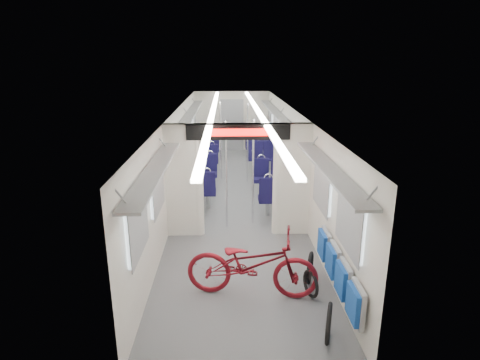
{
  "coord_description": "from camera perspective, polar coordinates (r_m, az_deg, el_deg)",
  "views": [
    {
      "loc": [
        -0.23,
        -9.7,
        3.5
      ],
      "look_at": [
        0.05,
        -1.69,
        1.07
      ],
      "focal_mm": 30.0,
      "sensor_mm": 36.0,
      "label": 1
    }
  ],
  "objects": [
    {
      "name": "bike_hoop_c",
      "position": [
        6.73,
        9.91,
        -12.36
      ],
      "size": [
        0.22,
        0.52,
        0.53
      ],
      "primitive_type": "torus",
      "rotation": [
        1.57,
        0.0,
        1.23
      ],
      "color": "black",
      "rests_on": "ground"
    },
    {
      "name": "bicycle",
      "position": [
        6.19,
        1.7,
        -11.84
      ],
      "size": [
        2.08,
        1.0,
        1.05
      ],
      "primitive_type": "imported",
      "rotation": [
        0.0,
        0.0,
        1.42
      ],
      "color": "maroon",
      "rests_on": "ground"
    },
    {
      "name": "stanchion_far_left",
      "position": [
        11.94,
        -2.73,
        5.52
      ],
      "size": [
        0.04,
        0.04,
        2.3
      ],
      "primitive_type": "cylinder",
      "color": "silver",
      "rests_on": "ground"
    },
    {
      "name": "bike_hoop_b",
      "position": [
        6.39,
        10.0,
        -14.52
      ],
      "size": [
        0.18,
        0.43,
        0.44
      ],
      "primitive_type": "torus",
      "rotation": [
        1.57,
        0.0,
        1.87
      ],
      "color": "black",
      "rests_on": "ground"
    },
    {
      "name": "stanchion_near_right",
      "position": [
        8.59,
        1.86,
        1.02
      ],
      "size": [
        0.04,
        0.04,
        2.3
      ],
      "primitive_type": "cylinder",
      "color": "silver",
      "rests_on": "ground"
    },
    {
      "name": "seat_bay_near_right",
      "position": [
        9.97,
        4.81,
        -0.54
      ],
      "size": [
        0.88,
        1.93,
        1.06
      ],
      "color": "black",
      "rests_on": "ground"
    },
    {
      "name": "stanchion_far_right",
      "position": [
        11.59,
        1.07,
        5.19
      ],
      "size": [
        0.04,
        0.04,
        2.3
      ],
      "primitive_type": "cylinder",
      "color": "silver",
      "rests_on": "ground"
    },
    {
      "name": "carriage",
      "position": [
        9.65,
        -0.58,
        4.93
      ],
      "size": [
        12.0,
        12.02,
        2.31
      ],
      "color": "#515456",
      "rests_on": "ground"
    },
    {
      "name": "flip_bench",
      "position": [
        6.07,
        13.73,
        -12.37
      ],
      "size": [
        0.12,
        2.1,
        0.51
      ],
      "color": "gray",
      "rests_on": "carriage"
    },
    {
      "name": "seat_bay_far_left",
      "position": [
        13.45,
        -4.96,
        4.09
      ],
      "size": [
        0.9,
        2.02,
        1.08
      ],
      "color": "black",
      "rests_on": "ground"
    },
    {
      "name": "bike_hoop_a",
      "position": [
        5.54,
        12.48,
        -19.5
      ],
      "size": [
        0.22,
        0.53,
        0.54
      ],
      "primitive_type": "torus",
      "rotation": [
        1.57,
        0.0,
        1.24
      ],
      "color": "black",
      "rests_on": "ground"
    },
    {
      "name": "seat_bay_far_right",
      "position": [
        13.83,
        2.89,
        4.57
      ],
      "size": [
        0.92,
        2.14,
        1.12
      ],
      "color": "black",
      "rests_on": "ground"
    },
    {
      "name": "stanchion_near_left",
      "position": [
        8.38,
        -1.95,
        0.6
      ],
      "size": [
        0.04,
        0.04,
        2.3
      ],
      "primitive_type": "cylinder",
      "color": "silver",
      "rests_on": "ground"
    },
    {
      "name": "seat_bay_near_left",
      "position": [
        10.45,
        -5.78,
        0.26
      ],
      "size": [
        0.88,
        1.93,
        1.06
      ],
      "color": "black",
      "rests_on": "ground"
    }
  ]
}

